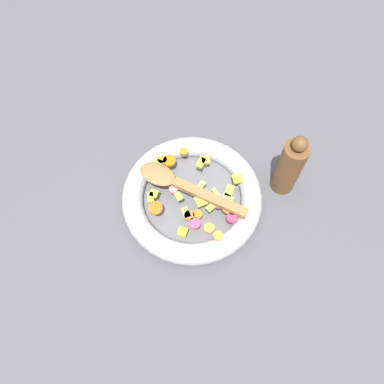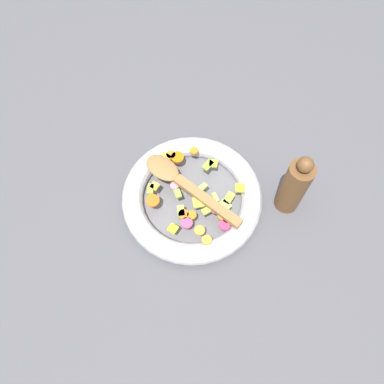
% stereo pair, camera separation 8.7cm
% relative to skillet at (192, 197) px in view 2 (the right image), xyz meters
% --- Properties ---
extents(ground_plane, '(4.00, 4.00, 0.00)m').
position_rel_skillet_xyz_m(ground_plane, '(0.00, 0.00, -0.02)').
color(ground_plane, '#4C4C51').
extents(skillet, '(0.33, 0.33, 0.05)m').
position_rel_skillet_xyz_m(skillet, '(0.00, 0.00, 0.00)').
color(skillet, slate).
rests_on(skillet, ground_plane).
extents(chopped_vegetables, '(0.26, 0.23, 0.01)m').
position_rel_skillet_xyz_m(chopped_vegetables, '(0.00, 0.01, 0.03)').
color(chopped_vegetables, orange).
rests_on(chopped_vegetables, skillet).
extents(wooden_spoon, '(0.23, 0.21, 0.01)m').
position_rel_skillet_xyz_m(wooden_spoon, '(0.02, 0.02, 0.04)').
color(wooden_spoon, olive).
rests_on(wooden_spoon, chopped_vegetables).
extents(pepper_mill, '(0.06, 0.06, 0.20)m').
position_rel_skillet_xyz_m(pepper_mill, '(-0.04, -0.22, 0.07)').
color(pepper_mill, brown).
rests_on(pepper_mill, ground_plane).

